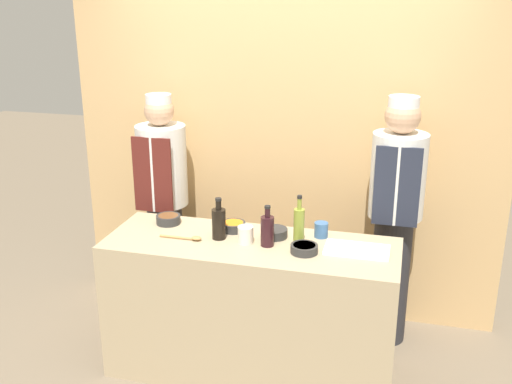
{
  "coord_description": "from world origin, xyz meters",
  "views": [
    {
      "loc": [
        0.86,
        -3.17,
        2.34
      ],
      "look_at": [
        0.0,
        0.12,
        1.17
      ],
      "focal_mm": 42.0,
      "sensor_mm": 36.0,
      "label": 1
    }
  ],
  "objects_px": {
    "sauce_bowl_orange": "(233,226)",
    "bottle_oil": "(299,225)",
    "chef_left": "(164,198)",
    "sauce_bowl_white": "(304,248)",
    "sauce_bowl_purple": "(274,232)",
    "bottle_wine": "(267,230)",
    "cup_blue": "(321,230)",
    "sauce_bowl_brown": "(168,219)",
    "bottle_soy": "(219,223)",
    "chef_right": "(395,214)",
    "cup_cream": "(246,235)",
    "cutting_board": "(357,250)",
    "wooden_spoon": "(187,238)"
  },
  "relations": [
    {
      "from": "bottle_wine",
      "to": "cup_blue",
      "type": "distance_m",
      "value": 0.36
    },
    {
      "from": "sauce_bowl_orange",
      "to": "wooden_spoon",
      "type": "height_order",
      "value": "sauce_bowl_orange"
    },
    {
      "from": "cutting_board",
      "to": "sauce_bowl_purple",
      "type": "bearing_deg",
      "value": 170.32
    },
    {
      "from": "sauce_bowl_brown",
      "to": "sauce_bowl_white",
      "type": "relative_size",
      "value": 0.98
    },
    {
      "from": "sauce_bowl_purple",
      "to": "sauce_bowl_white",
      "type": "bearing_deg",
      "value": -39.91
    },
    {
      "from": "bottle_wine",
      "to": "cup_blue",
      "type": "height_order",
      "value": "bottle_wine"
    },
    {
      "from": "bottle_oil",
      "to": "cup_blue",
      "type": "bearing_deg",
      "value": 50.85
    },
    {
      "from": "cup_cream",
      "to": "wooden_spoon",
      "type": "xyz_separation_m",
      "value": [
        -0.36,
        -0.05,
        -0.04
      ]
    },
    {
      "from": "sauce_bowl_brown",
      "to": "cup_blue",
      "type": "height_order",
      "value": "cup_blue"
    },
    {
      "from": "chef_left",
      "to": "bottle_oil",
      "type": "bearing_deg",
      "value": -26.6
    },
    {
      "from": "bottle_wine",
      "to": "bottle_oil",
      "type": "bearing_deg",
      "value": 21.53
    },
    {
      "from": "sauce_bowl_brown",
      "to": "chef_right",
      "type": "bearing_deg",
      "value": 17.3
    },
    {
      "from": "sauce_bowl_orange",
      "to": "sauce_bowl_brown",
      "type": "relative_size",
      "value": 0.98
    },
    {
      "from": "sauce_bowl_white",
      "to": "bottle_soy",
      "type": "bearing_deg",
      "value": 171.96
    },
    {
      "from": "sauce_bowl_orange",
      "to": "cup_blue",
      "type": "xyz_separation_m",
      "value": [
        0.55,
        0.04,
        0.02
      ]
    },
    {
      "from": "bottle_soy",
      "to": "wooden_spoon",
      "type": "distance_m",
      "value": 0.21
    },
    {
      "from": "sauce_bowl_orange",
      "to": "sauce_bowl_white",
      "type": "relative_size",
      "value": 0.97
    },
    {
      "from": "bottle_soy",
      "to": "sauce_bowl_white",
      "type": "bearing_deg",
      "value": -8.04
    },
    {
      "from": "sauce_bowl_white",
      "to": "wooden_spoon",
      "type": "relative_size",
      "value": 0.59
    },
    {
      "from": "cup_blue",
      "to": "sauce_bowl_purple",
      "type": "bearing_deg",
      "value": -165.19
    },
    {
      "from": "sauce_bowl_orange",
      "to": "sauce_bowl_brown",
      "type": "distance_m",
      "value": 0.44
    },
    {
      "from": "sauce_bowl_brown",
      "to": "bottle_oil",
      "type": "distance_m",
      "value": 0.89
    },
    {
      "from": "cutting_board",
      "to": "cup_blue",
      "type": "xyz_separation_m",
      "value": [
        -0.23,
        0.16,
        0.04
      ]
    },
    {
      "from": "sauce_bowl_purple",
      "to": "bottle_oil",
      "type": "distance_m",
      "value": 0.2
    },
    {
      "from": "cutting_board",
      "to": "bottle_oil",
      "type": "height_order",
      "value": "bottle_oil"
    },
    {
      "from": "sauce_bowl_orange",
      "to": "sauce_bowl_white",
      "type": "height_order",
      "value": "sauce_bowl_orange"
    },
    {
      "from": "sauce_bowl_brown",
      "to": "bottle_soy",
      "type": "relative_size",
      "value": 0.6
    },
    {
      "from": "sauce_bowl_orange",
      "to": "bottle_oil",
      "type": "relative_size",
      "value": 0.5
    },
    {
      "from": "sauce_bowl_purple",
      "to": "chef_right",
      "type": "relative_size",
      "value": 0.09
    },
    {
      "from": "cutting_board",
      "to": "cup_cream",
      "type": "bearing_deg",
      "value": -176.25
    },
    {
      "from": "cup_cream",
      "to": "bottle_soy",
      "type": "bearing_deg",
      "value": 172.03
    },
    {
      "from": "cup_blue",
      "to": "sauce_bowl_white",
      "type": "bearing_deg",
      "value": -102.93
    },
    {
      "from": "bottle_soy",
      "to": "cup_cream",
      "type": "bearing_deg",
      "value": -7.97
    },
    {
      "from": "sauce_bowl_brown",
      "to": "chef_right",
      "type": "height_order",
      "value": "chef_right"
    },
    {
      "from": "cutting_board",
      "to": "wooden_spoon",
      "type": "xyz_separation_m",
      "value": [
        -1.01,
        -0.09,
        0.0
      ]
    },
    {
      "from": "cup_blue",
      "to": "chef_right",
      "type": "height_order",
      "value": "chef_right"
    },
    {
      "from": "sauce_bowl_purple",
      "to": "bottle_wine",
      "type": "bearing_deg",
      "value": -95.24
    },
    {
      "from": "sauce_bowl_orange",
      "to": "cup_blue",
      "type": "relative_size",
      "value": 1.65
    },
    {
      "from": "bottle_soy",
      "to": "bottle_wine",
      "type": "height_order",
      "value": "bottle_soy"
    },
    {
      "from": "cutting_board",
      "to": "chef_right",
      "type": "height_order",
      "value": "chef_right"
    },
    {
      "from": "chef_right",
      "to": "sauce_bowl_white",
      "type": "bearing_deg",
      "value": -126.03
    },
    {
      "from": "bottle_soy",
      "to": "bottle_wine",
      "type": "relative_size",
      "value": 1.04
    },
    {
      "from": "sauce_bowl_purple",
      "to": "chef_right",
      "type": "distance_m",
      "value": 0.85
    },
    {
      "from": "cutting_board",
      "to": "chef_right",
      "type": "xyz_separation_m",
      "value": [
        0.19,
        0.57,
        0.03
      ]
    },
    {
      "from": "sauce_bowl_orange",
      "to": "sauce_bowl_brown",
      "type": "xyz_separation_m",
      "value": [
        -0.44,
        0.01,
        0.0
      ]
    },
    {
      "from": "sauce_bowl_white",
      "to": "cup_cream",
      "type": "bearing_deg",
      "value": 171.93
    },
    {
      "from": "sauce_bowl_white",
      "to": "sauce_bowl_purple",
      "type": "bearing_deg",
      "value": 140.09
    },
    {
      "from": "bottle_wine",
      "to": "wooden_spoon",
      "type": "distance_m",
      "value": 0.5
    },
    {
      "from": "chef_left",
      "to": "chef_right",
      "type": "height_order",
      "value": "chef_right"
    },
    {
      "from": "sauce_bowl_brown",
      "to": "bottle_soy",
      "type": "xyz_separation_m",
      "value": [
        0.39,
        -0.15,
        0.07
      ]
    }
  ]
}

